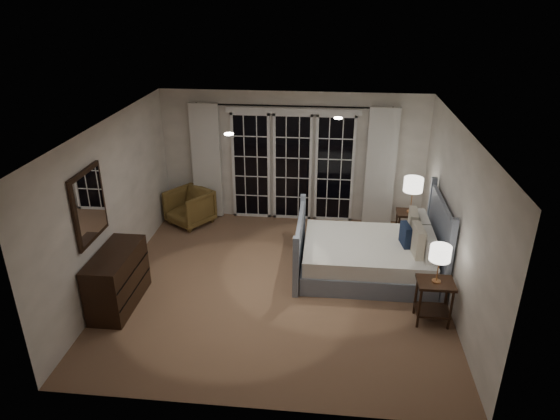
# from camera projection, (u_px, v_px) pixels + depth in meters

# --- Properties ---
(floor) EXTENTS (5.00, 5.00, 0.00)m
(floor) POSITION_uv_depth(u_px,v_px,m) (279.00, 284.00, 7.73)
(floor) COLOR brown
(floor) RESTS_ON ground
(ceiling) EXTENTS (5.00, 5.00, 0.00)m
(ceiling) POSITION_uv_depth(u_px,v_px,m) (279.00, 127.00, 6.70)
(ceiling) COLOR white
(ceiling) RESTS_ON wall_back
(wall_left) EXTENTS (0.02, 5.00, 2.50)m
(wall_left) POSITION_uv_depth(u_px,v_px,m) (113.00, 204.00, 7.46)
(wall_left) COLOR white
(wall_left) RESTS_ON floor
(wall_right) EXTENTS (0.02, 5.00, 2.50)m
(wall_right) POSITION_uv_depth(u_px,v_px,m) (456.00, 219.00, 6.98)
(wall_right) COLOR white
(wall_right) RESTS_ON floor
(wall_back) EXTENTS (5.00, 0.02, 2.50)m
(wall_back) POSITION_uv_depth(u_px,v_px,m) (293.00, 157.00, 9.48)
(wall_back) COLOR white
(wall_back) RESTS_ON floor
(wall_front) EXTENTS (5.00, 0.02, 2.50)m
(wall_front) POSITION_uv_depth(u_px,v_px,m) (252.00, 314.00, 4.95)
(wall_front) COLOR white
(wall_front) RESTS_ON floor
(french_doors) EXTENTS (2.50, 0.04, 2.20)m
(french_doors) POSITION_uv_depth(u_px,v_px,m) (292.00, 166.00, 9.51)
(french_doors) COLOR black
(french_doors) RESTS_ON wall_back
(curtain_rod) EXTENTS (3.50, 0.03, 0.03)m
(curtain_rod) POSITION_uv_depth(u_px,v_px,m) (293.00, 106.00, 8.98)
(curtain_rod) COLOR black
(curtain_rod) RESTS_ON wall_back
(curtain_left) EXTENTS (0.55, 0.10, 2.25)m
(curtain_left) POSITION_uv_depth(u_px,v_px,m) (207.00, 161.00, 9.57)
(curtain_left) COLOR silver
(curtain_left) RESTS_ON curtain_rod
(curtain_right) EXTENTS (0.55, 0.10, 2.25)m
(curtain_right) POSITION_uv_depth(u_px,v_px,m) (381.00, 167.00, 9.26)
(curtain_right) COLOR silver
(curtain_right) RESTS_ON curtain_rod
(downlight_a) EXTENTS (0.12, 0.12, 0.01)m
(downlight_a) POSITION_uv_depth(u_px,v_px,m) (338.00, 118.00, 7.18)
(downlight_a) COLOR white
(downlight_a) RESTS_ON ceiling
(downlight_b) EXTENTS (0.12, 0.12, 0.01)m
(downlight_b) POSITION_uv_depth(u_px,v_px,m) (229.00, 134.00, 6.40)
(downlight_b) COLOR white
(downlight_b) RESTS_ON ceiling
(bed) EXTENTS (2.20, 1.58, 1.28)m
(bed) POSITION_uv_depth(u_px,v_px,m) (371.00, 255.00, 7.92)
(bed) COLOR gray
(bed) RESTS_ON floor
(nightstand_left) EXTENTS (0.49, 0.39, 0.63)m
(nightstand_left) POSITION_uv_depth(u_px,v_px,m) (434.00, 295.00, 6.72)
(nightstand_left) COLOR black
(nightstand_left) RESTS_ON floor
(nightstand_right) EXTENTS (0.46, 0.37, 0.60)m
(nightstand_right) POSITION_uv_depth(u_px,v_px,m) (409.00, 223.00, 8.85)
(nightstand_right) COLOR black
(nightstand_right) RESTS_ON floor
(lamp_left) EXTENTS (0.28, 0.28, 0.54)m
(lamp_left) POSITION_uv_depth(u_px,v_px,m) (440.00, 254.00, 6.46)
(lamp_left) COLOR tan
(lamp_left) RESTS_ON nightstand_left
(lamp_right) EXTENTS (0.33, 0.33, 0.64)m
(lamp_right) POSITION_uv_depth(u_px,v_px,m) (413.00, 185.00, 8.56)
(lamp_right) COLOR tan
(lamp_right) RESTS_ON nightstand_right
(armchair) EXTENTS (1.02, 1.03, 0.68)m
(armchair) POSITION_uv_depth(u_px,v_px,m) (190.00, 207.00, 9.59)
(armchair) COLOR brown
(armchair) RESTS_ON floor
(dresser) EXTENTS (0.50, 1.19, 0.84)m
(dresser) POSITION_uv_depth(u_px,v_px,m) (117.00, 279.00, 7.09)
(dresser) COLOR black
(dresser) RESTS_ON floor
(mirror) EXTENTS (0.05, 0.85, 1.00)m
(mirror) POSITION_uv_depth(u_px,v_px,m) (89.00, 206.00, 6.65)
(mirror) COLOR black
(mirror) RESTS_ON wall_left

